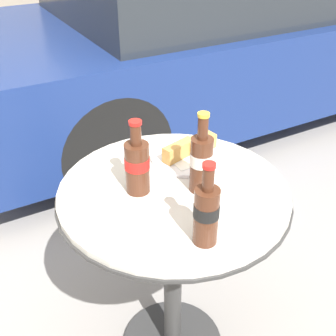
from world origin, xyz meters
TOP-DOWN VIEW (x-y plane):
  - bistro_table at (0.00, 0.00)m, footprint 0.71×0.71m
  - cola_bottle_left at (0.06, -0.05)m, footprint 0.07×0.07m
  - cola_bottle_right at (-0.05, -0.24)m, footprint 0.06×0.06m
  - cola_bottle_center at (-0.10, 0.04)m, footprint 0.07×0.07m
  - lunch_plate_near at (0.13, 0.13)m, footprint 0.26×0.26m
  - parked_car at (1.44, 1.83)m, footprint 4.13×1.78m

SIDE VIEW (x-z plane):
  - bistro_table at x=0.00m, z-range 0.21..0.96m
  - parked_car at x=1.44m, z-range -0.02..1.21m
  - lunch_plate_near at x=0.13m, z-range 0.74..0.81m
  - cola_bottle_center at x=-0.10m, z-range 0.73..0.96m
  - cola_bottle_right at x=-0.05m, z-range 0.73..0.96m
  - cola_bottle_left at x=0.06m, z-range 0.73..0.98m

